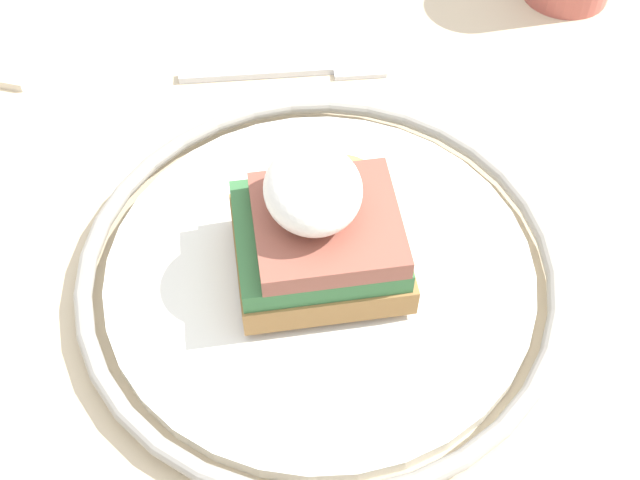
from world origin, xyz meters
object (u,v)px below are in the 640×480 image
(plate, at_px, (320,270))
(sandwich, at_px, (320,228))
(napkin, at_px, (7,14))
(fork, at_px, (295,70))

(plate, xyz_separation_m, sandwich, (-0.00, -0.00, 0.04))
(plate, bearing_deg, napkin, -143.93)
(plate, relative_size, napkin, 1.88)
(plate, xyz_separation_m, napkin, (-0.27, -0.19, -0.00))
(fork, bearing_deg, sandwich, -2.89)
(plate, distance_m, fork, 0.17)
(fork, bearing_deg, napkin, -114.51)
(napkin, bearing_deg, plate, 36.07)
(fork, relative_size, napkin, 1.00)
(plate, xyz_separation_m, fork, (-0.17, 0.01, -0.01))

